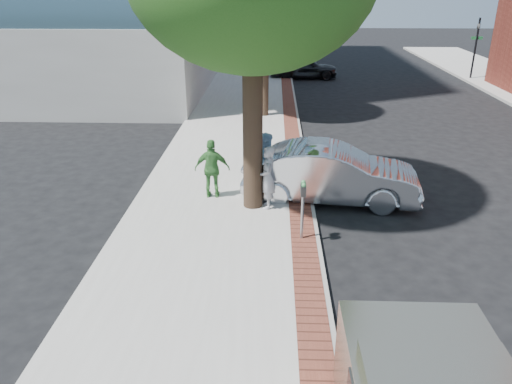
{
  "coord_description": "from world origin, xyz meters",
  "views": [
    {
      "loc": [
        -0.07,
        -10.66,
        5.89
      ],
      "look_at": [
        -0.46,
        0.37,
        1.2
      ],
      "focal_mm": 35.0,
      "sensor_mm": 36.0,
      "label": 1
    }
  ],
  "objects_px": {
    "person_green": "(212,169)",
    "person_gray": "(267,178)",
    "person_officer": "(266,163)",
    "sedan_silver": "(331,174)",
    "parking_meter": "(303,198)",
    "bg_car": "(303,67)"
  },
  "relations": [
    {
      "from": "bg_car",
      "to": "person_officer",
      "type": "bearing_deg",
      "value": 170.67
    },
    {
      "from": "person_officer",
      "to": "person_gray",
      "type": "bearing_deg",
      "value": 160.8
    },
    {
      "from": "person_green",
      "to": "parking_meter",
      "type": "bearing_deg",
      "value": 133.62
    },
    {
      "from": "parking_meter",
      "to": "person_gray",
      "type": "bearing_deg",
      "value": 115.69
    },
    {
      "from": "person_gray",
      "to": "person_officer",
      "type": "bearing_deg",
      "value": -179.9
    },
    {
      "from": "person_gray",
      "to": "bg_car",
      "type": "height_order",
      "value": "person_gray"
    },
    {
      "from": "person_officer",
      "to": "sedan_silver",
      "type": "distance_m",
      "value": 1.88
    },
    {
      "from": "bg_car",
      "to": "person_gray",
      "type": "bearing_deg",
      "value": 171.12
    },
    {
      "from": "person_green",
      "to": "sedan_silver",
      "type": "height_order",
      "value": "person_green"
    },
    {
      "from": "person_green",
      "to": "bg_car",
      "type": "relative_size",
      "value": 0.39
    },
    {
      "from": "sedan_silver",
      "to": "parking_meter",
      "type": "bearing_deg",
      "value": 167.45
    },
    {
      "from": "person_green",
      "to": "person_gray",
      "type": "bearing_deg",
      "value": 155.67
    },
    {
      "from": "sedan_silver",
      "to": "bg_car",
      "type": "xyz_separation_m",
      "value": [
        0.23,
        19.58,
        -0.08
      ]
    },
    {
      "from": "parking_meter",
      "to": "person_gray",
      "type": "relative_size",
      "value": 0.85
    },
    {
      "from": "person_gray",
      "to": "person_green",
      "type": "relative_size",
      "value": 1.02
    },
    {
      "from": "person_gray",
      "to": "person_green",
      "type": "distance_m",
      "value": 1.71
    },
    {
      "from": "parking_meter",
      "to": "sedan_silver",
      "type": "bearing_deg",
      "value": 70.34
    },
    {
      "from": "person_gray",
      "to": "bg_car",
      "type": "distance_m",
      "value": 20.55
    },
    {
      "from": "person_officer",
      "to": "sedan_silver",
      "type": "xyz_separation_m",
      "value": [
        1.85,
        -0.16,
        -0.24
      ]
    },
    {
      "from": "parking_meter",
      "to": "bg_car",
      "type": "bearing_deg",
      "value": 86.96
    },
    {
      "from": "person_gray",
      "to": "person_officer",
      "type": "height_order",
      "value": "person_officer"
    },
    {
      "from": "sedan_silver",
      "to": "bg_car",
      "type": "distance_m",
      "value": 19.58
    }
  ]
}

